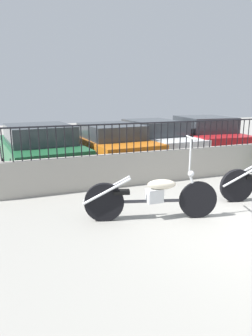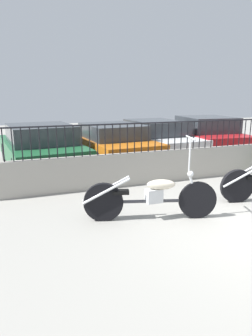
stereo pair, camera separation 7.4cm
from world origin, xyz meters
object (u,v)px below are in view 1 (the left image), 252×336
(car_red, at_px, (202,135))
(car_orange, at_px, (109,143))
(car_green, at_px, (39,147))
(car_white, at_px, (152,138))
(motorcycle_dark_grey, at_px, (145,197))

(car_red, bearing_deg, car_orange, 102.03)
(car_orange, bearing_deg, car_green, 85.68)
(car_white, bearing_deg, car_green, 95.78)
(motorcycle_dark_grey, height_order, car_green, motorcycle_dark_grey)
(motorcycle_dark_grey, xyz_separation_m, car_red, (4.57, 4.93, 0.26))
(motorcycle_dark_grey, bearing_deg, car_red, 63.68)
(motorcycle_dark_grey, xyz_separation_m, car_orange, (0.81, 4.53, 0.22))
(car_green, height_order, car_orange, car_green)
(motorcycle_dark_grey, height_order, car_white, motorcycle_dark_grey)
(car_green, bearing_deg, car_white, -88.00)
(car_green, distance_m, car_white, 3.98)
(motorcycle_dark_grey, distance_m, car_green, 4.73)
(car_orange, xyz_separation_m, car_red, (3.77, 0.39, 0.04))
(car_white, bearing_deg, motorcycle_dark_grey, 150.46)
(motorcycle_dark_grey, bearing_deg, car_orange, 96.47)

